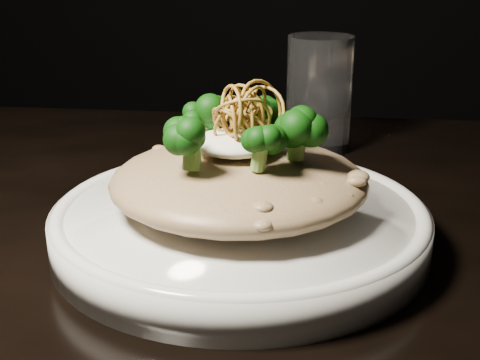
# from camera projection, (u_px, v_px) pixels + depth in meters

# --- Properties ---
(table) EXTENTS (1.10, 0.80, 0.75)m
(table) POSITION_uv_depth(u_px,v_px,m) (329.00, 320.00, 0.59)
(table) COLOR black
(table) RESTS_ON ground
(plate) EXTENTS (0.30, 0.30, 0.03)m
(plate) POSITION_uv_depth(u_px,v_px,m) (240.00, 226.00, 0.54)
(plate) COLOR silver
(plate) RESTS_ON table
(risotto) EXTENTS (0.20, 0.20, 0.04)m
(risotto) POSITION_uv_depth(u_px,v_px,m) (239.00, 181.00, 0.53)
(risotto) COLOR brown
(risotto) RESTS_ON plate
(broccoli) EXTENTS (0.14, 0.14, 0.05)m
(broccoli) POSITION_uv_depth(u_px,v_px,m) (244.00, 123.00, 0.51)
(broccoli) COLOR black
(broccoli) RESTS_ON risotto
(cheese) EXTENTS (0.06, 0.06, 0.02)m
(cheese) POSITION_uv_depth(u_px,v_px,m) (235.00, 143.00, 0.52)
(cheese) COLOR white
(cheese) RESTS_ON risotto
(shallots) EXTENTS (0.06, 0.06, 0.04)m
(shallots) POSITION_uv_depth(u_px,v_px,m) (245.00, 105.00, 0.51)
(shallots) COLOR olive
(shallots) RESTS_ON cheese
(drinking_glass) EXTENTS (0.08, 0.08, 0.13)m
(drinking_glass) POSITION_uv_depth(u_px,v_px,m) (319.00, 94.00, 0.77)
(drinking_glass) COLOR white
(drinking_glass) RESTS_ON table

